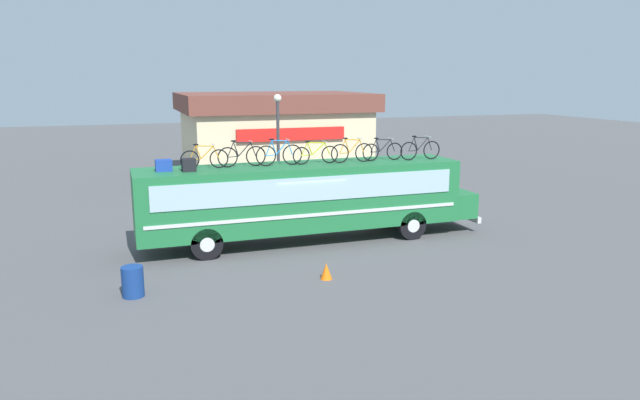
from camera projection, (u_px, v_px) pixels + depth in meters
ground_plane at (302, 242)px, 22.18m from camera, size 120.00×120.00×0.00m
bus at (307, 197)px, 21.90m from camera, size 12.96×2.38×2.91m
luggage_bag_1 at (164, 165)px, 20.06m from camera, size 0.54×0.44×0.38m
luggage_bag_2 at (189, 165)px, 20.02m from camera, size 0.45×0.44×0.43m
rooftop_bicycle_1 at (204, 158)px, 20.54m from camera, size 1.66×0.44×0.88m
rooftop_bicycle_2 at (242, 156)px, 20.97m from camera, size 1.73×0.44×0.95m
rooftop_bicycle_3 at (279, 154)px, 21.26m from camera, size 1.72×0.44×0.98m
rooftop_bicycle_4 at (315, 154)px, 21.66m from camera, size 1.74×0.44×0.86m
rooftop_bicycle_5 at (352, 152)px, 22.03m from camera, size 1.66×0.44×0.93m
rooftop_bicycle_6 at (383, 151)px, 22.54m from camera, size 1.66×0.44×0.88m
rooftop_bicycle_7 at (420, 150)px, 22.73m from camera, size 1.69×0.44×0.94m
roadside_building at (274, 133)px, 36.82m from camera, size 11.23×8.17×5.03m
trash_bin at (133, 282)px, 16.61m from camera, size 0.61×0.61×0.87m
traffic_cone at (326, 271)px, 18.07m from camera, size 0.36×0.36×0.50m
street_lamp at (278, 140)px, 26.38m from camera, size 0.35×0.35×5.28m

